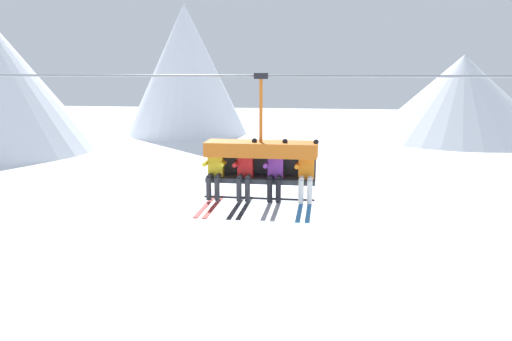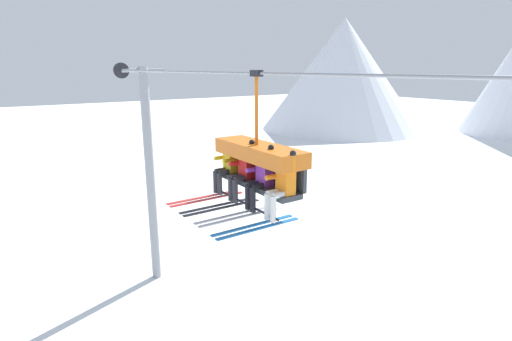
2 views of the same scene
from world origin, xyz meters
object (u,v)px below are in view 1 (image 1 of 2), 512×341
object	(u,v)px
skier_red	(245,170)
skier_orange	(306,171)
chairlift_chair	(261,155)
skier_yellow	(215,170)
skier_purple	(275,170)

from	to	relation	value
skier_red	skier_orange	bearing A→B (deg)	0.00
chairlift_chair	skier_yellow	bearing A→B (deg)	-167.02
skier_yellow	skier_purple	bearing A→B (deg)	0.30
chairlift_chair	skier_purple	size ratio (longest dim) A/B	1.51
skier_yellow	skier_red	bearing A→B (deg)	0.61
skier_yellow	chairlift_chair	bearing A→B (deg)	12.98
chairlift_chair	skier_purple	world-z (taller)	chairlift_chair
skier_yellow	skier_purple	size ratio (longest dim) A/B	1.00
skier_red	skier_orange	size ratio (longest dim) A/B	1.00
skier_red	skier_purple	xyz separation A→B (m)	(0.64, 0.00, 0.00)
skier_purple	skier_orange	bearing A→B (deg)	0.00
chairlift_chair	skier_yellow	distance (m)	1.03
skier_yellow	skier_purple	world-z (taller)	skier_purple
chairlift_chair	skier_purple	distance (m)	0.48
skier_yellow	skier_orange	xyz separation A→B (m)	(1.92, 0.01, 0.02)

